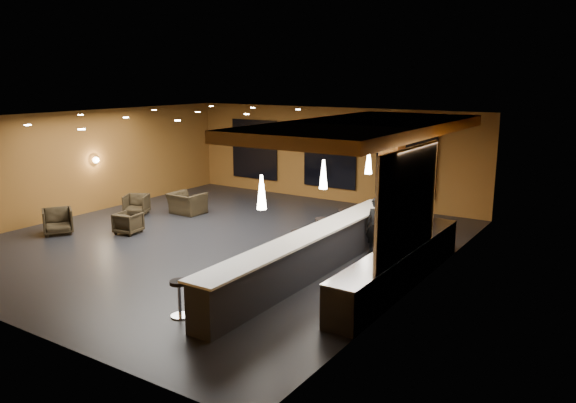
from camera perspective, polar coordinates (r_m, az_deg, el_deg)
The scene contains 34 objects.
floor at distance 16.27m, azimuth -6.90°, elevation -4.13°, with size 12.00×13.00×0.10m, color black.
ceiling at distance 15.63m, azimuth -7.25°, elevation 8.62°, with size 12.00×13.00×0.10m, color black.
wall_back at distance 21.21m, azimuth 4.41°, elevation 4.82°, with size 12.00×0.10×3.50m, color brown.
wall_left at distance 20.24m, azimuth -20.33°, elevation 3.70°, with size 0.10×13.00×3.50m, color brown.
wall_right at distance 12.88m, azimuth 14.02°, elevation -0.60°, with size 0.10×13.00×3.50m, color brown.
wood_soffit at distance 14.31m, azimuth 7.89°, elevation 7.48°, with size 3.60×8.00×0.28m, color #AD7032.
window_left at distance 23.00m, azimuth -3.42°, elevation 5.32°, with size 2.20×0.06×2.40m, color black.
window_center at distance 21.13m, azimuth 4.26°, elevation 4.66°, with size 2.20×0.06×2.40m, color black.
window_right at distance 19.87m, azimuth 11.87°, elevation 3.92°, with size 2.20×0.06×2.40m, color black.
tile_backsplash at distance 11.94m, azimuth 12.09°, elevation -0.30°, with size 0.06×3.20×2.40m, color white.
bar_counter at distance 13.30m, azimuth 2.44°, elevation -5.40°, with size 0.60×8.00×1.00m, color black.
bar_top at distance 13.15m, azimuth 2.46°, elevation -3.22°, with size 0.78×8.10×0.05m, color white.
prep_counter at distance 12.92m, azimuth 11.29°, elevation -6.52°, with size 0.70×6.00×0.86m, color black.
prep_top at distance 12.78m, azimuth 11.38°, elevation -4.59°, with size 0.72×6.00×0.03m, color silver.
wall_shelf_lower at distance 11.90m, azimuth 11.02°, elevation -2.28°, with size 0.30×1.50×0.03m, color silver.
wall_shelf_upper at distance 11.79m, azimuth 11.11°, elevation -0.16°, with size 0.30×1.50×0.03m, color silver.
column at distance 17.02m, azimuth 10.42°, elevation 2.73°, with size 0.60×0.60×3.50m, color brown.
wall_sconce at distance 20.40m, azimuth -18.94°, elevation 4.01°, with size 0.22×0.22×0.22m, color #FFE5B2.
pendant_0 at distance 11.21m, azimuth -2.70°, elevation 0.96°, with size 0.20×0.20×0.70m, color white.
pendant_1 at distance 13.28m, azimuth 3.62°, elevation 2.79°, with size 0.20×0.20×0.70m, color white.
pendant_2 at distance 15.48m, azimuth 8.20°, elevation 4.08°, with size 0.20×0.20×0.70m, color white.
staff_a at distance 14.87m, azimuth 8.91°, elevation -2.52°, with size 0.56×0.37×1.54m, color black.
staff_b at distance 15.41m, azimuth 12.31°, elevation -2.12°, with size 0.75×0.58×1.54m, color black.
staff_c at distance 15.08m, azimuth 13.36°, elevation -2.13°, with size 0.84×0.55×1.72m, color black.
armchair_a at distance 18.10m, azimuth -22.36°, elevation -1.87°, with size 0.82×0.84×0.77m, color black.
armchair_b at distance 17.46m, azimuth -15.91°, elevation -2.11°, with size 0.68×0.70×0.64m, color black.
armchair_c at distance 19.73m, azimuth -15.14°, elevation -0.31°, with size 0.74×0.77×0.70m, color black.
armchair_d at distance 19.49m, azimuth -10.24°, elevation -0.18°, with size 1.11×0.97×0.72m, color black.
bar_stool_0 at distance 11.26m, azimuth -10.98°, elevation -9.17°, with size 0.38×0.38×0.74m.
bar_stool_1 at distance 12.00m, azimuth -5.71°, elevation -7.71°, with size 0.36×0.36×0.71m.
bar_stool_2 at distance 13.08m, azimuth -1.79°, elevation -5.70°, with size 0.40×0.40×0.78m.
bar_stool_3 at distance 14.13m, azimuth 1.13°, elevation -4.17°, with size 0.42×0.42×0.83m.
bar_stool_4 at distance 15.25m, azimuth 3.52°, elevation -2.86°, with size 0.43×0.43×0.85m.
bar_stool_5 at distance 16.47m, azimuth 5.78°, elevation -1.85°, with size 0.41×0.41×0.80m.
Camera 1 is at (10.07, -11.90, 4.61)m, focal length 35.00 mm.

